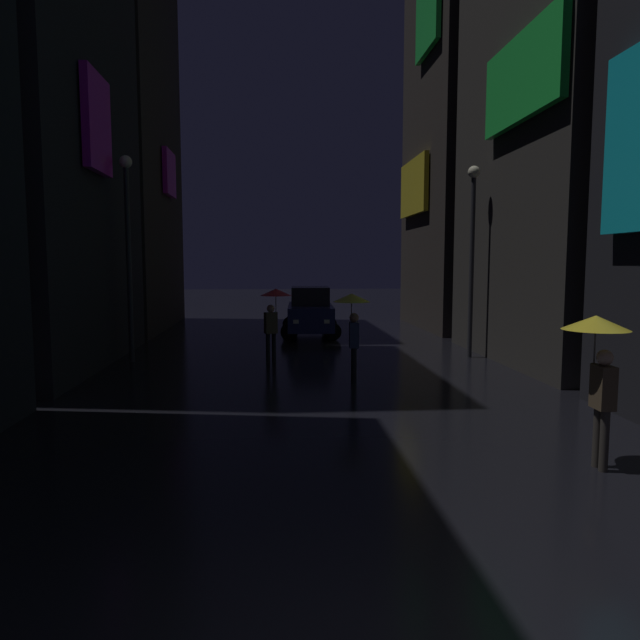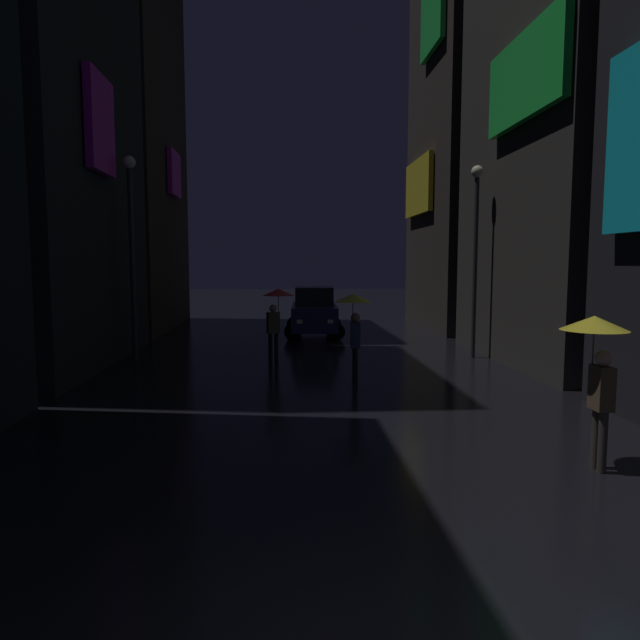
% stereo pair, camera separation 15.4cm
% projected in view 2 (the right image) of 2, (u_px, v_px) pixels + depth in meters
% --- Properties ---
extents(building_left_far, '(4.25, 8.78, 21.50)m').
position_uv_depth(building_left_far, '(120.00, 75.00, 24.04)').
color(building_left_far, '#2D2826').
rests_on(building_left_far, ground).
extents(building_right_far, '(4.25, 7.28, 18.54)m').
position_uv_depth(building_right_far, '(472.00, 113.00, 24.46)').
color(building_right_far, '#2D2826').
rests_on(building_right_far, ground).
extents(pedestrian_foreground_left_yellow, '(0.90, 0.90, 2.12)m').
position_uv_depth(pedestrian_foreground_left_yellow, '(596.00, 349.00, 7.79)').
color(pedestrian_foreground_left_yellow, '#38332D').
rests_on(pedestrian_foreground_left_yellow, ground).
extents(pedestrian_midstreet_centre_yellow, '(0.90, 0.90, 2.12)m').
position_uv_depth(pedestrian_midstreet_centre_yellow, '(354.00, 313.00, 13.52)').
color(pedestrian_midstreet_centre_yellow, black).
rests_on(pedestrian_midstreet_centre_yellow, ground).
extents(pedestrian_far_right_red, '(0.90, 0.90, 2.12)m').
position_uv_depth(pedestrian_far_right_red, '(277.00, 304.00, 16.23)').
color(pedestrian_far_right_red, black).
rests_on(pedestrian_far_right_red, ground).
extents(car_distant, '(2.38, 4.21, 1.92)m').
position_uv_depth(car_distant, '(314.00, 312.00, 22.32)').
color(car_distant, navy).
rests_on(car_distant, ground).
extents(streetlamp_left_far, '(0.36, 0.36, 5.84)m').
position_uv_depth(streetlamp_left_far, '(131.00, 235.00, 16.19)').
color(streetlamp_left_far, '#2D2D33').
rests_on(streetlamp_left_far, ground).
extents(streetlamp_right_far, '(0.36, 0.36, 5.69)m').
position_uv_depth(streetlamp_right_far, '(476.00, 239.00, 16.86)').
color(streetlamp_right_far, '#2D2D33').
rests_on(streetlamp_right_far, ground).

